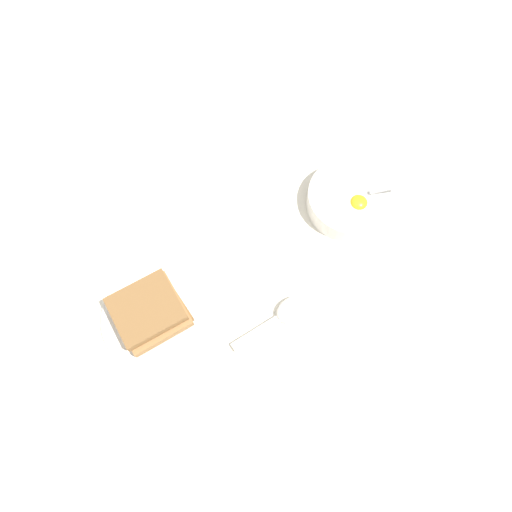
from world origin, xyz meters
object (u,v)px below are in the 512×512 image
Objects in this scene: toast_sandwich at (150,312)px; soup_spoon at (287,314)px; egg_bowl at (349,199)px; toast_plate at (156,318)px.

toast_sandwich is 0.22m from soup_spoon.
egg_bowl reaches higher than toast_plate.
toast_plate is at bearing 113.38° from soup_spoon.
soup_spoon is (-0.24, 0.03, -0.01)m from egg_bowl.
toast_sandwich is (-0.32, 0.23, 0.02)m from egg_bowl.
toast_plate is 0.22m from soup_spoon.
egg_bowl is 1.12× the size of soup_spoon.
toast_plate is 1.24× the size of toast_sandwich.
soup_spoon is (0.09, -0.20, 0.00)m from toast_plate.
egg_bowl reaches higher than soup_spoon.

